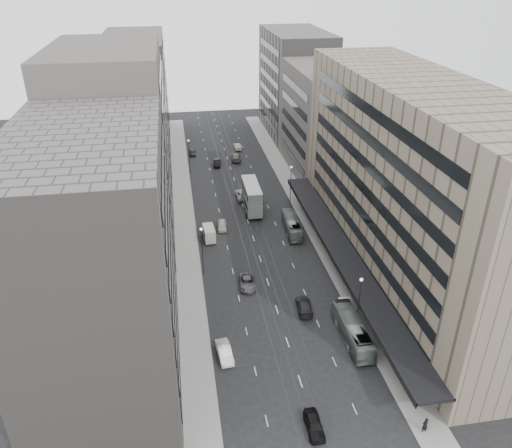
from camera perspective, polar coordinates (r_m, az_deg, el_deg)
ground at (r=71.86m, az=2.55°, el=-10.22°), size 220.00×220.00×0.00m
sidewalk_right at (r=105.57m, az=4.82°, el=3.00°), size 4.00×125.00×0.15m
sidewalk_left at (r=102.73m, az=-8.30°, el=2.06°), size 4.00×125.00×0.15m
department_store at (r=77.47m, az=17.32°, el=4.29°), size 19.20×60.00×30.00m
building_right_mid at (r=116.99m, az=7.95°, el=11.58°), size 15.00×28.00×24.00m
building_right_far at (r=144.55m, az=4.51°, el=15.68°), size 15.00×32.00×28.00m
building_left_a at (r=56.32m, az=-17.37°, el=-4.90°), size 15.00×28.00×30.00m
building_left_b at (r=79.61m, az=-15.53°, el=6.78°), size 15.00×26.00×34.00m
building_left_c at (r=106.50m, az=-14.11°, el=9.66°), size 15.00×28.00×25.00m
building_left_d at (r=137.91m, az=-13.41°, el=14.45°), size 15.00×38.00×28.00m
lamp_right_near at (r=67.35m, az=11.72°, el=-8.29°), size 0.44×0.44×8.32m
lamp_right_far at (r=100.77m, az=3.99°, el=4.97°), size 0.44×0.44×8.32m
lamp_left_near at (r=77.81m, az=-6.19°, el=-2.47°), size 0.44×0.44×8.32m
lamp_left_far at (r=116.98m, az=-7.65°, el=8.09°), size 0.44×0.44×8.32m
bus_near at (r=67.87m, az=10.98°, el=-11.83°), size 2.58×10.86×3.02m
bus_far at (r=91.68m, az=4.12°, el=-0.10°), size 3.02×10.24×2.81m
double_decker at (r=98.93m, az=-0.50°, el=3.20°), size 3.26×10.23×5.57m
vw_microbus at (r=71.52m, az=10.31°, el=-9.73°), size 2.13×4.10×2.13m
panel_van at (r=88.99m, az=-5.39°, el=-1.06°), size 2.25×4.23×2.60m
sedan_0 at (r=57.32m, az=6.66°, el=-21.84°), size 1.81×4.31×1.46m
sedan_1 at (r=64.81m, az=-3.63°, el=-14.39°), size 2.07×4.81×1.54m
sedan_2 at (r=76.84m, az=-1.01°, el=-6.71°), size 2.64×5.13×1.38m
sedan_3 at (r=72.37m, az=5.52°, el=-9.29°), size 2.53×5.21×1.46m
sedan_4 at (r=92.96m, az=-3.91°, el=-0.15°), size 2.11×4.42×1.46m
sedan_5 at (r=122.62m, az=-4.46°, el=6.98°), size 2.17×4.72×1.50m
sedan_6 at (r=105.08m, az=-1.55°, el=3.41°), size 2.77×5.84×1.61m
sedan_7 at (r=126.07m, az=-2.36°, el=7.68°), size 2.51×5.86×1.68m
sedan_8 at (r=130.50m, az=-7.25°, el=8.12°), size 1.64×4.04×1.37m
sedan_9 at (r=133.80m, az=-2.16°, el=8.86°), size 1.75×4.67×1.53m
pedestrian at (r=59.22m, az=18.76°, el=-20.91°), size 0.76×0.55×1.93m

